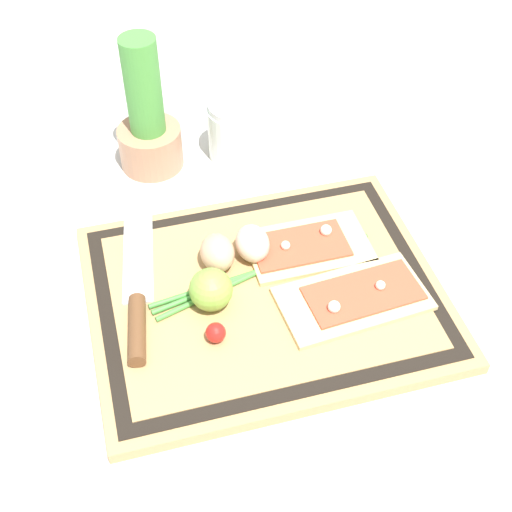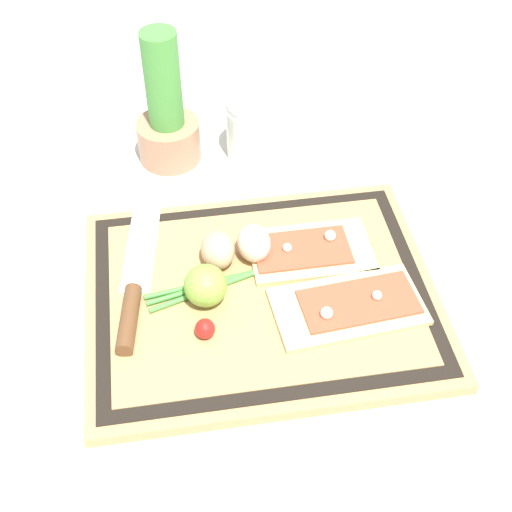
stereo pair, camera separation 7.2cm
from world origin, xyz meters
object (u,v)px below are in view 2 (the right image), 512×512
pizza_slice_far (309,250)px  lime (205,286)px  egg_brown (218,250)px  egg_pink (252,243)px  sauce_jar (254,132)px  knife (133,296)px  cherry_tomato_red (205,329)px  herb_pot (167,118)px  pizza_slice_near (350,306)px

pizza_slice_far → lime: bearing=-157.0°
pizza_slice_far → egg_brown: (-0.12, 0.00, 0.02)m
pizza_slice_far → lime: size_ratio=3.00×
egg_pink → sauce_jar: bearing=80.5°
pizza_slice_far → egg_pink: egg_pink is taller
knife → cherry_tomato_red: 0.11m
pizza_slice_far → herb_pot: 0.32m
pizza_slice_near → egg_pink: 0.16m
egg_pink → sauce_jar: size_ratio=0.60×
egg_pink → egg_brown: bearing=-174.5°
pizza_slice_near → sauce_jar: 0.37m
pizza_slice_near → knife: pizza_slice_near is taller
lime → cherry_tomato_red: size_ratio=2.20×
pizza_slice_near → pizza_slice_far: bearing=106.6°
cherry_tomato_red → sauce_jar: bearing=72.3°
lime → sauce_jar: size_ratio=0.57×
pizza_slice_far → sauce_jar: (-0.04, 0.26, 0.02)m
pizza_slice_far → cherry_tomato_red: 0.20m
pizza_slice_far → egg_brown: bearing=178.6°
egg_pink → sauce_jar: sauce_jar is taller
pizza_slice_near → lime: (-0.18, 0.04, 0.02)m
lime → herb_pot: herb_pot is taller
egg_brown → cherry_tomato_red: 0.13m
lime → egg_pink: bearing=44.9°
knife → egg_brown: egg_brown is taller
cherry_tomato_red → knife: bearing=140.4°
egg_brown → egg_pink: size_ratio=1.00×
knife → pizza_slice_near: bearing=-11.7°
cherry_tomato_red → sauce_jar: (0.12, 0.38, 0.01)m
herb_pot → pizza_slice_near: bearing=-61.3°
pizza_slice_far → herb_pot: bearing=122.8°
egg_brown → egg_pink: 0.05m
lime → sauce_jar: 0.34m
egg_pink → herb_pot: 0.28m
pizza_slice_near → cherry_tomato_red: (-0.19, -0.01, 0.01)m
egg_brown → herb_pot: 0.27m
pizza_slice_far → cherry_tomato_red: (-0.16, -0.12, 0.01)m
lime → cherry_tomato_red: lime is taller
egg_brown → cherry_tomato_red: bearing=-104.1°
pizza_slice_near → lime: 0.19m
herb_pot → sauce_jar: size_ratio=2.28×
egg_brown → cherry_tomato_red: (-0.03, -0.12, -0.01)m
pizza_slice_far → sauce_jar: sauce_jar is taller
herb_pot → sauce_jar: bearing=-4.8°
pizza_slice_near → knife: 0.28m
pizza_slice_near → egg_brown: 0.19m
egg_pink → cherry_tomato_red: size_ratio=2.29×
lime → cherry_tomato_red: bearing=-97.5°
knife → lime: bearing=-8.8°
knife → egg_pink: egg_pink is taller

